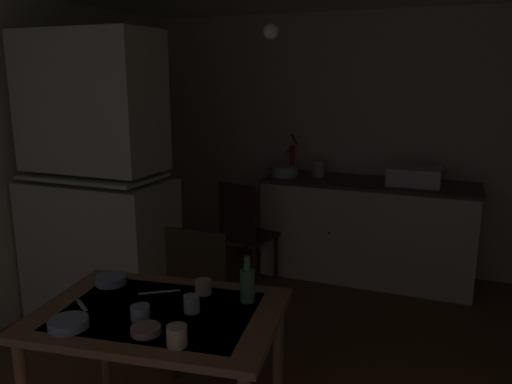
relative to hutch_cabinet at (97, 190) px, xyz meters
The scene contains 22 objects.
ground_plane 1.72m from the hutch_cabinet, 13.78° to the right, with size 5.37×5.37×0.00m, color brown.
wall_back 2.34m from the hutch_cabinet, 54.55° to the left, with size 3.93×0.10×2.40m, color beige.
hutch_cabinet is the anchor object (origin of this frame).
counter_cabinet 2.39m from the hutch_cabinet, 41.27° to the left, with size 1.88×0.64×0.91m.
sink_basin 2.62m from the hutch_cabinet, 35.78° to the left, with size 0.44×0.34×0.15m.
hand_pump 1.87m from the hutch_cabinet, 57.51° to the left, with size 0.05×0.27×0.39m.
mixing_bowl_counter 1.77m from the hutch_cabinet, 56.93° to the left, with size 0.25×0.25×0.09m, color #ADD1C1.
stoneware_crock 2.02m from the hutch_cabinet, 51.31° to the left, with size 0.12×0.12×0.15m, color beige.
dining_table 1.65m from the hutch_cabinet, 41.83° to the right, with size 1.25×0.96×0.74m.
chair_far_side 1.30m from the hutch_cabinet, 21.77° to the right, with size 0.41×0.41×0.97m.
chair_by_counter 1.35m from the hutch_cabinet, 51.70° to the left, with size 0.48×0.48×0.93m.
serving_bowl_wide 1.82m from the hutch_cabinet, 45.35° to the right, with size 0.13×0.13×0.03m, color tan.
soup_bowl_small 1.67m from the hutch_cabinet, 56.02° to the right, with size 0.18×0.18×0.04m, color #9EB2C6.
sauce_dish 1.22m from the hutch_cabinet, 48.59° to the right, with size 0.17×0.17×0.05m, color #9EB2C6.
teacup_cream 1.56m from the hutch_cabinet, 32.19° to the right, with size 0.08×0.08×0.07m, color beige.
mug_tall 1.72m from the hutch_cabinet, 37.14° to the right, with size 0.08×0.08×0.08m, color #ADD1C1.
mug_dark 1.69m from the hutch_cabinet, 45.29° to the right, with size 0.09×0.09×0.07m, color #9EB2C6.
teacup_mint 1.98m from the hutch_cabinet, 42.44° to the right, with size 0.09×0.09×0.09m, color beige.
glass_bottle 1.77m from the hutch_cabinet, 27.96° to the right, with size 0.07×0.07×0.23m.
table_knife 1.44m from the hutch_cabinet, 39.43° to the right, with size 0.21×0.02×0.01m, color silver.
teaspoon_near_bowl 1.46m from the hutch_cabinet, 54.75° to the right, with size 0.14×0.02×0.01m, color beige.
pendant_bulb 1.93m from the hutch_cabinet, 17.92° to the right, with size 0.08×0.08×0.08m, color #F9EFCC.
Camera 1 is at (1.11, -2.64, 1.82)m, focal length 35.72 mm.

